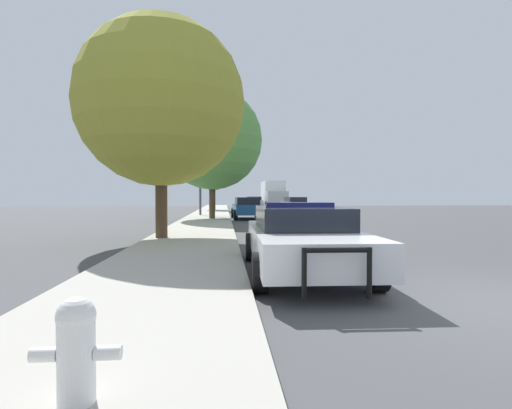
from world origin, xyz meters
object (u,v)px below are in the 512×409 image
(tree_sidewalk_far, at_px, (214,172))
(car_background_midblock, at_px, (247,207))
(police_car, at_px, (301,237))
(tree_sidewalk_mid, at_px, (212,139))
(box_truck, at_px, (273,194))
(car_background_distant, at_px, (253,202))
(tree_sidewalk_near, at_px, (161,103))
(traffic_light, at_px, (221,160))
(car_background_oncoming, at_px, (296,205))
(fire_hydrant, at_px, (76,347))

(tree_sidewalk_far, bearing_deg, car_background_midblock, -79.89)
(police_car, bearing_deg, tree_sidewalk_mid, -81.01)
(car_background_midblock, height_order, box_truck, box_truck)
(car_background_distant, relative_size, box_truck, 0.59)
(police_car, xyz_separation_m, tree_sidewalk_near, (-3.61, 5.69, 3.91))
(traffic_light, bearing_deg, tree_sidewalk_near, -96.67)
(tree_sidewalk_far, height_order, tree_sidewalk_mid, tree_sidewalk_mid)
(car_background_oncoming, bearing_deg, tree_sidewalk_near, 64.12)
(car_background_midblock, distance_m, tree_sidewalk_near, 13.71)
(car_background_midblock, height_order, tree_sidewalk_mid, tree_sidewalk_mid)
(tree_sidewalk_near, relative_size, tree_sidewalk_far, 1.31)
(fire_hydrant, xyz_separation_m, tree_sidewalk_far, (-0.05, 37.61, 3.35))
(car_background_distant, height_order, tree_sidewalk_far, tree_sidewalk_far)
(police_car, distance_m, tree_sidewalk_near, 7.79)
(traffic_light, height_order, box_truck, traffic_light)
(car_background_midblock, height_order, car_background_oncoming, car_background_midblock)
(tree_sidewalk_near, xyz_separation_m, tree_sidewalk_mid, (1.35, 11.32, 0.38))
(police_car, relative_size, tree_sidewalk_near, 0.73)
(traffic_light, height_order, tree_sidewalk_far, traffic_light)
(tree_sidewalk_mid, bearing_deg, tree_sidewalk_far, 91.13)
(police_car, distance_m, traffic_light, 21.87)
(car_background_midblock, relative_size, car_background_distant, 1.01)
(car_background_oncoming, distance_m, tree_sidewalk_near, 22.24)
(car_background_oncoming, xyz_separation_m, tree_sidewalk_near, (-8.22, -20.30, 3.86))
(fire_hydrant, bearing_deg, police_car, 63.47)
(box_truck, bearing_deg, tree_sidewalk_mid, 73.28)
(car_background_distant, bearing_deg, car_background_oncoming, -79.50)
(tree_sidewalk_near, bearing_deg, box_truck, 76.87)
(traffic_light, relative_size, car_background_midblock, 1.27)
(car_background_distant, bearing_deg, box_truck, 30.85)
(car_background_oncoming, bearing_deg, traffic_light, 31.21)
(tree_sidewalk_near, bearing_deg, fire_hydrant, -84.21)
(police_car, height_order, car_background_distant, car_background_distant)
(traffic_light, bearing_deg, car_background_distant, 77.90)
(traffic_light, bearing_deg, car_background_oncoming, 35.05)
(car_background_midblock, xyz_separation_m, car_background_oncoming, (4.65, 7.64, -0.00))
(car_background_oncoming, xyz_separation_m, tree_sidewalk_far, (-7.18, 6.57, 3.11))
(car_background_midblock, height_order, tree_sidewalk_far, tree_sidewalk_far)
(fire_hydrant, height_order, traffic_light, traffic_light)
(traffic_light, relative_size, tree_sidewalk_near, 0.78)
(car_background_distant, xyz_separation_m, tree_sidewalk_mid, (-4.16, -21.57, 4.23))
(car_background_distant, bearing_deg, car_background_midblock, -97.12)
(police_car, height_order, box_truck, box_truck)
(police_car, xyz_separation_m, fire_hydrant, (-2.52, -5.05, -0.19))
(tree_sidewalk_mid, bearing_deg, car_background_oncoming, 52.58)
(car_background_midblock, xyz_separation_m, tree_sidewalk_mid, (-2.23, -1.35, 4.24))
(police_car, relative_size, traffic_light, 0.93)
(traffic_light, distance_m, tree_sidewalk_near, 15.95)
(fire_hydrant, distance_m, tree_sidewalk_far, 37.76)
(traffic_light, height_order, tree_sidewalk_mid, tree_sidewalk_mid)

